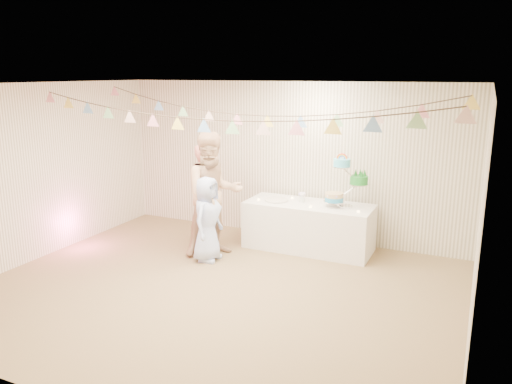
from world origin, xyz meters
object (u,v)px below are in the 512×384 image
at_px(table, 309,226).
at_px(person_adult_b, 213,194).
at_px(person_adult_a, 208,196).
at_px(cake_stand, 346,182).
at_px(person_child, 207,219).

distance_m(table, person_adult_b, 1.60).
height_order(table, person_adult_b, person_adult_b).
xyz_separation_m(table, person_adult_b, (-1.24, -0.82, 0.57)).
relative_size(table, person_adult_b, 1.05).
relative_size(table, person_adult_a, 1.20).
distance_m(table, person_adult_a, 1.67).
relative_size(cake_stand, person_adult_a, 0.46).
bearing_deg(person_adult_a, person_adult_b, -137.65).
bearing_deg(person_adult_b, cake_stand, -19.43).
bearing_deg(person_adult_b, person_adult_a, 87.89).
height_order(cake_stand, person_child, cake_stand).
bearing_deg(person_adult_a, person_child, -151.71).
distance_m(table, person_child, 1.64).
height_order(cake_stand, person_adult_b, person_adult_b).
height_order(person_adult_a, person_adult_b, person_adult_b).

